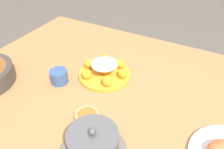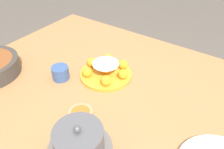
# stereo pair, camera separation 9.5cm
# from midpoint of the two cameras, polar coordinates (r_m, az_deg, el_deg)

# --- Properties ---
(dining_table) EXTENTS (1.57, 1.06, 0.78)m
(dining_table) POSITION_cam_midpoint_polar(r_m,az_deg,el_deg) (1.09, 4.15, -6.76)
(dining_table) COLOR #A87547
(dining_table) RESTS_ON ground_plane
(cake_plate) EXTENTS (0.26, 0.26, 0.08)m
(cake_plate) POSITION_cam_midpoint_polar(r_m,az_deg,el_deg) (1.08, 0.93, 0.95)
(cake_plate) COLOR gold
(cake_plate) RESTS_ON dining_table
(sauce_bowl) EXTENTS (0.10, 0.10, 0.02)m
(sauce_bowl) POSITION_cam_midpoint_polar(r_m,az_deg,el_deg) (0.90, -5.13, -10.27)
(sauce_bowl) COLOR tan
(sauce_bowl) RESTS_ON dining_table
(cup_far) EXTENTS (0.08, 0.08, 0.07)m
(cup_far) POSITION_cam_midpoint_polar(r_m,az_deg,el_deg) (1.08, -10.91, 0.37)
(cup_far) COLOR #38568E
(cup_far) RESTS_ON dining_table
(warming_pot) EXTENTS (0.22, 0.22, 0.15)m
(warming_pot) POSITION_cam_midpoint_polar(r_m,az_deg,el_deg) (0.75, -4.72, -18.15)
(warming_pot) COLOR #66605B
(warming_pot) RESTS_ON dining_table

